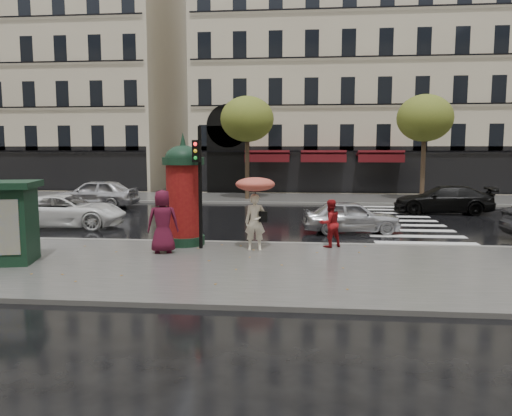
# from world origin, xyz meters

# --- Properties ---
(ground) EXTENTS (160.00, 160.00, 0.00)m
(ground) POSITION_xyz_m (0.00, 0.00, 0.00)
(ground) COLOR black
(ground) RESTS_ON ground
(near_sidewalk) EXTENTS (90.00, 7.00, 0.12)m
(near_sidewalk) POSITION_xyz_m (0.00, -0.50, 0.06)
(near_sidewalk) COLOR #474744
(near_sidewalk) RESTS_ON ground
(far_sidewalk) EXTENTS (90.00, 6.00, 0.12)m
(far_sidewalk) POSITION_xyz_m (0.00, 19.00, 0.06)
(far_sidewalk) COLOR #474744
(far_sidewalk) RESTS_ON ground
(near_kerb) EXTENTS (90.00, 0.25, 0.14)m
(near_kerb) POSITION_xyz_m (0.00, 3.00, 0.07)
(near_kerb) COLOR slate
(near_kerb) RESTS_ON ground
(far_kerb) EXTENTS (90.00, 0.25, 0.14)m
(far_kerb) POSITION_xyz_m (0.00, 16.00, 0.07)
(far_kerb) COLOR slate
(far_kerb) RESTS_ON ground
(zebra_crossing) EXTENTS (3.60, 11.75, 0.01)m
(zebra_crossing) POSITION_xyz_m (6.00, 9.60, 0.01)
(zebra_crossing) COLOR silver
(zebra_crossing) RESTS_ON ground
(bldg_far_corner) EXTENTS (26.00, 14.00, 22.90)m
(bldg_far_corner) POSITION_xyz_m (6.00, 30.00, 11.31)
(bldg_far_corner) COLOR #B7A88C
(bldg_far_corner) RESTS_ON ground
(bldg_far_left) EXTENTS (24.00, 14.00, 22.90)m
(bldg_far_left) POSITION_xyz_m (-22.00, 30.00, 11.31)
(bldg_far_left) COLOR #B7A88C
(bldg_far_left) RESTS_ON ground
(tree_far_left) EXTENTS (3.40, 3.40, 6.64)m
(tree_far_left) POSITION_xyz_m (-2.00, 18.00, 5.17)
(tree_far_left) COLOR #38281C
(tree_far_left) RESTS_ON ground
(tree_far_right) EXTENTS (3.40, 3.40, 6.64)m
(tree_far_right) POSITION_xyz_m (9.00, 18.00, 5.17)
(tree_far_right) COLOR #38281C
(tree_far_right) RESTS_ON ground
(woman_umbrella) EXTENTS (1.25, 1.25, 2.40)m
(woman_umbrella) POSITION_xyz_m (0.13, 1.69, 1.70)
(woman_umbrella) COLOR #EEE2C4
(woman_umbrella) RESTS_ON near_sidewalk
(woman_red) EXTENTS (0.96, 0.90, 1.57)m
(woman_red) POSITION_xyz_m (2.51, 2.40, 0.91)
(woman_red) COLOR maroon
(woman_red) RESTS_ON near_sidewalk
(man_burgundy) EXTENTS (1.08, 0.84, 1.97)m
(man_burgundy) POSITION_xyz_m (-2.68, 0.99, 1.10)
(man_burgundy) COLOR #4C0F22
(man_burgundy) RESTS_ON near_sidewalk
(morris_column) EXTENTS (1.39, 1.39, 3.75)m
(morris_column) POSITION_xyz_m (-2.35, 2.40, 1.92)
(morris_column) COLOR black
(morris_column) RESTS_ON near_sidewalk
(traffic_light) EXTENTS (0.28, 0.38, 3.93)m
(traffic_light) POSITION_xyz_m (-1.68, 1.73, 2.50)
(traffic_light) COLOR black
(traffic_light) RESTS_ON near_sidewalk
(newsstand) EXTENTS (2.24, 2.02, 2.31)m
(newsstand) POSITION_xyz_m (-6.79, -0.78, 1.31)
(newsstand) COLOR black
(newsstand) RESTS_ON near_sidewalk
(car_silver) EXTENTS (4.00, 2.03, 1.31)m
(car_silver) POSITION_xyz_m (3.54, 5.98, 0.65)
(car_silver) COLOR #BCBDC2
(car_silver) RESTS_ON ground
(car_white) EXTENTS (5.29, 2.93, 1.40)m
(car_white) POSITION_xyz_m (-8.43, 6.19, 0.70)
(car_white) COLOR white
(car_white) RESTS_ON ground
(car_black) EXTENTS (5.11, 2.47, 1.43)m
(car_black) POSITION_xyz_m (8.83, 12.55, 0.72)
(car_black) COLOR black
(car_black) RESTS_ON ground
(car_far_silver) EXTENTS (4.81, 2.03, 1.62)m
(car_far_silver) POSITION_xyz_m (-10.10, 13.16, 0.81)
(car_far_silver) COLOR #B1B1B6
(car_far_silver) RESTS_ON ground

